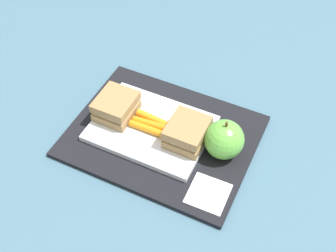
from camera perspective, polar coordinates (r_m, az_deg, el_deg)
The scene contains 8 objects.
ground_plane at distance 0.88m, azimuth -0.73°, elevation -1.51°, with size 2.40×2.40×0.00m, color #42667A.
lunchbag_mat at distance 0.88m, azimuth -0.73°, elevation -1.30°, with size 0.36×0.28×0.01m, color black.
food_tray at distance 0.88m, azimuth -2.20°, elevation -0.30°, with size 0.23×0.17×0.01m, color white.
sandwich_half_left at distance 0.89m, azimuth -6.74°, elevation 2.54°, with size 0.07×0.08×0.04m.
sandwich_half_right at distance 0.84m, azimuth 2.50°, elevation -0.82°, with size 0.07×0.08×0.04m.
carrot_sticks_bundle at distance 0.87m, azimuth -2.29°, elevation 0.29°, with size 0.08×0.04×0.02m.
apple at distance 0.83m, azimuth 7.28°, elevation -1.74°, with size 0.08×0.08×0.09m.
paper_napkin at distance 0.80m, azimuth 5.22°, elevation -8.71°, with size 0.07×0.07×0.00m, color white.
Camera 1 is at (0.25, -0.50, 0.69)m, focal length 47.10 mm.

